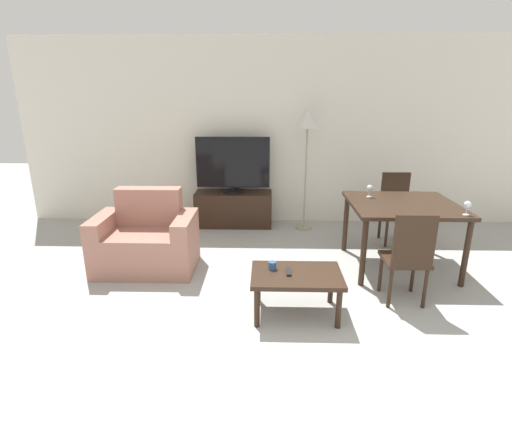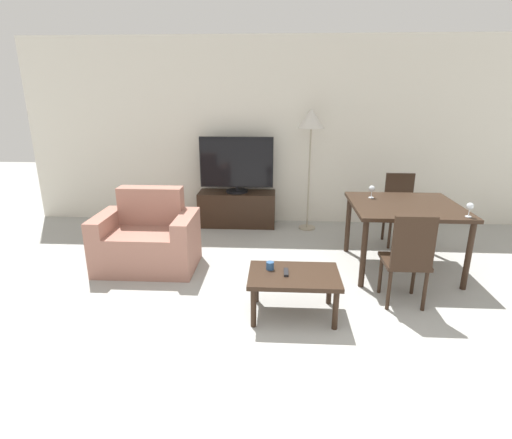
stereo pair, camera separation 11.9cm
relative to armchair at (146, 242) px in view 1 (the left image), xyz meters
name	(u,v)px [view 1 (the left image)]	position (x,y,z in m)	size (l,w,h in m)	color
ground_plane	(308,413)	(1.63, -2.15, -0.32)	(18.00, 18.00, 0.00)	#9E9E99
wall_back	(285,133)	(1.63, 1.83, 1.03)	(7.88, 0.06, 2.70)	silver
armchair	(146,242)	(0.00, 0.00, 0.00)	(1.10, 0.72, 0.89)	#9E6B5B
tv_stand	(234,209)	(0.87, 1.56, -0.06)	(1.13, 0.42, 0.52)	black
tv	(233,165)	(0.87, 1.55, 0.61)	(1.07, 0.32, 0.81)	black
coffee_table	(297,279)	(1.63, -0.96, 0.03)	(0.81, 0.54, 0.40)	black
dining_table	(403,210)	(2.88, 0.11, 0.36)	(1.16, 1.09, 0.76)	black
dining_chair_near	(408,255)	(2.67, -0.74, 0.18)	(0.40, 0.40, 0.92)	black
dining_chair_far	(396,205)	(3.08, 0.97, 0.18)	(0.40, 0.40, 0.92)	black
floor_lamp	(308,124)	(1.91, 1.45, 1.20)	(0.37, 0.37, 1.72)	gray
remote_primary	(289,272)	(1.56, -0.95, 0.09)	(0.04, 0.15, 0.02)	black
cup_white_near	(272,265)	(1.42, -0.88, 0.12)	(0.07, 0.07, 0.07)	navy
wine_glass_left	(370,189)	(2.56, 0.37, 0.55)	(0.07, 0.07, 0.15)	silver
wine_glass_center	(467,205)	(3.35, -0.33, 0.55)	(0.07, 0.07, 0.15)	silver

